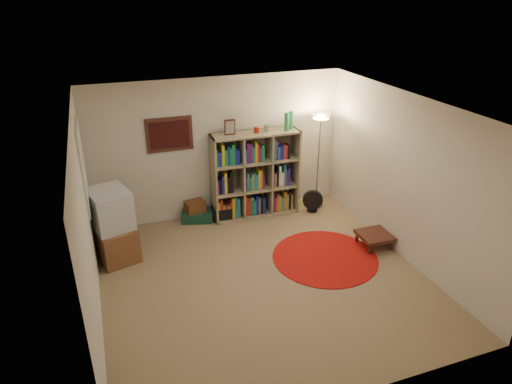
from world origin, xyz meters
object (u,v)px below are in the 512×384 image
bookshelf (254,176)px  floor_lamp (320,131)px  tv_stand (113,226)px  side_table (375,236)px  suitcase (198,216)px  floor_fan (313,201)px

bookshelf → floor_lamp: 1.43m
floor_lamp → tv_stand: bearing=-171.5°
floor_lamp → side_table: (0.22, -1.65, -1.29)m
floor_lamp → bookshelf: bearing=175.4°
tv_stand → suitcase: bearing=11.0°
bookshelf → floor_lamp: size_ratio=1.05×
tv_stand → floor_lamp: bearing=-7.6°
floor_lamp → suitcase: floor_lamp is taller
suitcase → floor_lamp: bearing=11.7°
floor_lamp → suitcase: 2.67m
floor_fan → suitcase: size_ratio=0.68×
bookshelf → floor_lamp: bookshelf is taller
floor_fan → suitcase: 2.14m
floor_fan → side_table: bearing=-53.9°
suitcase → side_table: (2.49, -1.84, 0.10)m
suitcase → side_table: bearing=-20.0°
bookshelf → floor_fan: 1.22m
suitcase → tv_stand: bearing=-136.3°
floor_fan → suitcase: bearing=-169.4°
floor_fan → tv_stand: size_ratio=0.38×
tv_stand → bookshelf: bearing=-1.5°
floor_fan → tv_stand: tv_stand is taller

